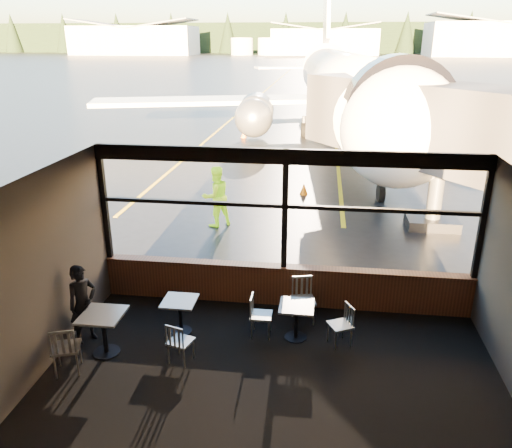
% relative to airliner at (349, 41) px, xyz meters
% --- Properties ---
extents(ground_plane, '(520.00, 520.00, 0.00)m').
position_rel_airliner_xyz_m(ground_plane, '(-1.92, 100.05, -5.45)').
color(ground_plane, black).
rests_on(ground_plane, ground).
extents(carpet_floor, '(8.00, 6.00, 0.01)m').
position_rel_airliner_xyz_m(carpet_floor, '(-1.92, -22.95, -5.44)').
color(carpet_floor, black).
rests_on(carpet_floor, ground).
extents(ceiling, '(8.00, 6.00, 0.04)m').
position_rel_airliner_xyz_m(ceiling, '(-1.92, -22.95, -1.95)').
color(ceiling, '#38332D').
rests_on(ceiling, ground).
extents(wall_left, '(0.04, 6.00, 3.50)m').
position_rel_airliner_xyz_m(wall_left, '(-5.92, -22.95, -3.70)').
color(wall_left, '#49413A').
rests_on(wall_left, ground).
extents(wall_back, '(8.00, 0.04, 3.50)m').
position_rel_airliner_xyz_m(wall_back, '(-1.92, -25.95, -3.70)').
color(wall_back, '#49413A').
rests_on(wall_back, ground).
extents(window_sill, '(8.00, 0.28, 0.90)m').
position_rel_airliner_xyz_m(window_sill, '(-1.92, -19.95, -5.00)').
color(window_sill, '#5A2E1B').
rests_on(window_sill, ground).
extents(window_header, '(8.00, 0.18, 0.30)m').
position_rel_airliner_xyz_m(window_header, '(-1.92, -19.95, -2.10)').
color(window_header, black).
rests_on(window_header, ground).
extents(mullion_left, '(0.12, 0.12, 2.60)m').
position_rel_airliner_xyz_m(mullion_left, '(-5.87, -19.95, -3.25)').
color(mullion_left, black).
rests_on(mullion_left, ground).
extents(mullion_centre, '(0.12, 0.12, 2.60)m').
position_rel_airliner_xyz_m(mullion_centre, '(-1.92, -19.95, -3.25)').
color(mullion_centre, black).
rests_on(mullion_centre, ground).
extents(mullion_right, '(0.12, 0.12, 2.60)m').
position_rel_airliner_xyz_m(mullion_right, '(2.03, -19.95, -3.25)').
color(mullion_right, black).
rests_on(mullion_right, ground).
extents(window_transom, '(8.00, 0.10, 0.08)m').
position_rel_airliner_xyz_m(window_transom, '(-1.92, -19.95, -3.15)').
color(window_transom, black).
rests_on(window_transom, ground).
extents(airliner, '(32.64, 38.06, 10.90)m').
position_rel_airliner_xyz_m(airliner, '(0.00, 0.00, 0.00)').
color(airliner, white).
rests_on(airliner, ground_plane).
extents(jet_bridge, '(9.29, 11.36, 4.96)m').
position_rel_airliner_xyz_m(jet_bridge, '(1.68, -14.45, -2.97)').
color(jet_bridge, '#2A2A2C').
rests_on(jet_bridge, ground_plane).
extents(cafe_table_near, '(0.66, 0.66, 0.73)m').
position_rel_airliner_xyz_m(cafe_table_near, '(-1.56, -21.26, -5.09)').
color(cafe_table_near, '#A6A199').
rests_on(cafe_table_near, carpet_floor).
extents(cafe_table_mid, '(0.65, 0.65, 0.72)m').
position_rel_airliner_xyz_m(cafe_table_mid, '(-3.86, -21.35, -5.09)').
color(cafe_table_mid, '#9D9991').
rests_on(cafe_table_mid, carpet_floor).
extents(cafe_table_left, '(0.76, 0.76, 0.84)m').
position_rel_airliner_xyz_m(cafe_table_left, '(-5.06, -22.24, -5.03)').
color(cafe_table_left, '#ACA89E').
rests_on(cafe_table_left, carpet_floor).
extents(chair_near_e, '(0.61, 0.61, 0.84)m').
position_rel_airliner_xyz_m(chair_near_e, '(-0.71, -21.38, -5.03)').
color(chair_near_e, '#ACA79B').
rests_on(chair_near_e, carpet_floor).
extents(chair_near_w, '(0.48, 0.48, 0.87)m').
position_rel_airliner_xyz_m(chair_near_w, '(-2.25, -21.25, -5.02)').
color(chair_near_w, '#BCB8AA').
rests_on(chair_near_w, carpet_floor).
extents(chair_near_n, '(0.63, 0.63, 0.96)m').
position_rel_airliner_xyz_m(chair_near_n, '(-1.45, -20.62, -4.97)').
color(chair_near_n, '#B6B0A4').
rests_on(chair_near_n, carpet_floor).
extents(chair_mid_s, '(0.57, 0.57, 0.84)m').
position_rel_airliner_xyz_m(chair_mid_s, '(-3.59, -22.31, -5.03)').
color(chair_mid_s, '#AFA99E').
rests_on(chair_mid_s, carpet_floor).
extents(chair_left_s, '(0.67, 0.67, 0.96)m').
position_rel_airliner_xyz_m(chair_left_s, '(-5.49, -22.85, -4.97)').
color(chair_left_s, beige).
rests_on(chair_left_s, carpet_floor).
extents(passenger, '(0.65, 0.69, 1.59)m').
position_rel_airliner_xyz_m(passenger, '(-5.62, -21.87, -4.65)').
color(passenger, black).
rests_on(passenger, carpet_floor).
extents(ground_crew, '(1.18, 1.15, 1.91)m').
position_rel_airliner_xyz_m(ground_crew, '(-4.42, -15.21, -4.49)').
color(ground_crew, '#BFF219').
rests_on(ground_crew, ground_plane).
extents(cone_nose, '(0.32, 0.32, 0.44)m').
position_rel_airliner_xyz_m(cone_nose, '(-1.82, -11.49, -5.23)').
color(cone_nose, '#E26507').
rests_on(cone_nose, ground_plane).
extents(cone_wing, '(0.34, 0.34, 0.47)m').
position_rel_airliner_xyz_m(cone_wing, '(-5.88, -0.32, -5.21)').
color(cone_wing, '#EB5307').
rests_on(cone_wing, ground_plane).
extents(hangar_left, '(45.00, 18.00, 11.00)m').
position_rel_airliner_xyz_m(hangar_left, '(-71.92, 160.05, 0.05)').
color(hangar_left, silver).
rests_on(hangar_left, ground_plane).
extents(hangar_mid, '(38.00, 15.00, 10.00)m').
position_rel_airliner_xyz_m(hangar_mid, '(-1.92, 165.05, -0.45)').
color(hangar_mid, silver).
rests_on(hangar_mid, ground_plane).
extents(hangar_right, '(50.00, 20.00, 12.00)m').
position_rel_airliner_xyz_m(hangar_right, '(58.08, 158.05, 0.55)').
color(hangar_right, silver).
rests_on(hangar_right, ground_plane).
extents(fuel_tank_a, '(8.00, 8.00, 6.00)m').
position_rel_airliner_xyz_m(fuel_tank_a, '(-31.92, 162.05, -2.45)').
color(fuel_tank_a, silver).
rests_on(fuel_tank_a, ground_plane).
extents(fuel_tank_b, '(8.00, 8.00, 6.00)m').
position_rel_airliner_xyz_m(fuel_tank_b, '(-21.92, 162.05, -2.45)').
color(fuel_tank_b, silver).
rests_on(fuel_tank_b, ground_plane).
extents(fuel_tank_c, '(8.00, 8.00, 6.00)m').
position_rel_airliner_xyz_m(fuel_tank_c, '(-11.92, 162.05, -2.45)').
color(fuel_tank_c, silver).
rests_on(fuel_tank_c, ground_plane).
extents(treeline, '(360.00, 3.00, 12.00)m').
position_rel_airliner_xyz_m(treeline, '(-1.92, 190.05, 0.55)').
color(treeline, black).
rests_on(treeline, ground_plane).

